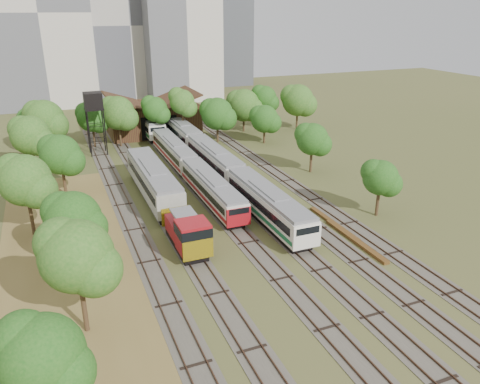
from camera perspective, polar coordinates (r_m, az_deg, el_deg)
name	(u,v)px	position (r m, az deg, el deg)	size (l,w,h in m)	color
ground	(321,293)	(39.92, 9.84, -12.07)	(240.00, 240.00, 0.00)	#475123
dry_grass_patch	(84,289)	(41.88, -18.47, -11.19)	(14.00, 60.00, 0.04)	brown
tracks	(213,191)	(59.83, -3.31, 0.07)	(24.60, 80.00, 0.19)	#4C473D
railcar_red_set	(191,168)	(63.52, -6.03, 2.92)	(2.68, 34.57, 3.31)	black
railcar_green_set	(214,160)	(66.14, -3.13, 3.92)	(2.95, 52.07, 3.65)	black
railcar_rear	(148,124)	(89.02, -11.14, 8.18)	(3.00, 16.08, 3.71)	black
shunter_locomotive	(188,234)	(44.91, -6.32, -5.12)	(2.91, 8.10, 3.81)	black
old_grey_coach	(153,181)	(58.16, -10.51, 1.37)	(3.27, 18.00, 4.05)	black
water_tower	(93,103)	(77.01, -17.46, 10.36)	(2.83, 2.83, 9.82)	black
rail_pile_near	(355,240)	(48.52, 13.88, -5.75)	(0.65, 9.79, 0.33)	brown
rail_pile_far	(334,223)	(51.73, 11.33, -3.78)	(0.56, 8.97, 0.29)	brown
maintenance_shed	(152,118)	(89.53, -10.63, 8.91)	(16.45, 11.55, 7.58)	#371A14
tree_band_left	(44,166)	(57.13, -22.78, 2.99)	(8.86, 71.85, 8.71)	#382616
tree_band_far	(188,109)	(83.04, -6.41, 10.03)	(50.80, 10.95, 9.11)	#382616
tree_band_right	(301,136)	(69.00, 7.50, 6.75)	(5.51, 36.80, 7.08)	#382616
tower_left	(37,12)	(122.73, -23.49, 19.46)	(22.00, 16.00, 42.00)	beige
tower_centre	(124,25)	(129.44, -13.98, 19.20)	(20.00, 18.00, 36.00)	#ADA69C
tower_far_right	(228,36)	(147.65, -1.53, 18.44)	(12.00, 12.00, 28.00)	#45484E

